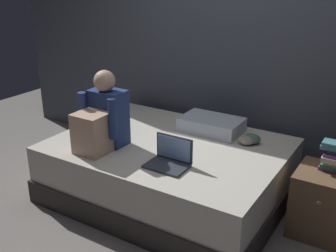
# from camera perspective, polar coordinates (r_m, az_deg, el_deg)

# --- Properties ---
(ground_plane) EXTENTS (8.00, 8.00, 0.00)m
(ground_plane) POSITION_cam_1_polar(r_m,az_deg,el_deg) (3.46, 0.33, -12.85)
(ground_plane) COLOR gray
(wall_back) EXTENTS (5.60, 0.10, 2.70)m
(wall_back) POSITION_cam_1_polar(r_m,az_deg,el_deg) (3.98, 9.69, 12.43)
(wall_back) COLOR #424751
(wall_back) RESTS_ON ground_plane
(bed) EXTENTS (2.00, 1.50, 0.53)m
(bed) POSITION_cam_1_polar(r_m,az_deg,el_deg) (3.64, 0.14, -6.27)
(bed) COLOR #332D2B
(bed) RESTS_ON ground_plane
(nightstand) EXTENTS (0.44, 0.46, 0.52)m
(nightstand) POSITION_cam_1_polar(r_m,az_deg,el_deg) (3.38, 21.13, -10.10)
(nightstand) COLOR brown
(nightstand) RESTS_ON ground_plane
(person_sitting) EXTENTS (0.39, 0.44, 0.66)m
(person_sitting) POSITION_cam_1_polar(r_m,az_deg,el_deg) (3.40, -9.34, 0.95)
(person_sitting) COLOR navy
(person_sitting) RESTS_ON bed
(laptop) EXTENTS (0.32, 0.23, 0.22)m
(laptop) POSITION_cam_1_polar(r_m,az_deg,el_deg) (3.12, 0.26, -4.64)
(laptop) COLOR #333842
(laptop) RESTS_ON bed
(pillow) EXTENTS (0.56, 0.36, 0.13)m
(pillow) POSITION_cam_1_polar(r_m,az_deg,el_deg) (3.78, 6.17, 0.20)
(pillow) COLOR silver
(pillow) RESTS_ON bed
(clothes_pile) EXTENTS (0.18, 0.18, 0.09)m
(clothes_pile) POSITION_cam_1_polar(r_m,az_deg,el_deg) (3.57, 11.42, -1.85)
(clothes_pile) COLOR #4C6B56
(clothes_pile) RESTS_ON bed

